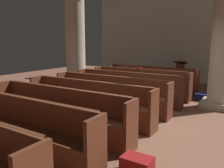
{
  "coord_description": "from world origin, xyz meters",
  "views": [
    {
      "loc": [
        2.33,
        -4.7,
        1.84
      ],
      "look_at": [
        -0.82,
        0.35,
        0.75
      ],
      "focal_mm": 37.04,
      "sensor_mm": 36.0,
      "label": 1
    }
  ],
  "objects_px": {
    "pew_row_1": "(140,81)",
    "kneeler_box_red": "(137,166)",
    "pew_row_3": "(109,92)",
    "pew_row_5": "(57,109)",
    "kneeler_box_navy": "(201,97)",
    "hymn_book": "(139,68)",
    "pew_row_6": "(15,123)",
    "pew_row_0": "(151,78)",
    "pew_row_4": "(87,99)",
    "pew_row_2": "(126,86)",
    "pillar_far_side": "(75,37)",
    "lectern": "(180,76)"
  },
  "relations": [
    {
      "from": "pew_row_1",
      "to": "kneeler_box_red",
      "type": "relative_size",
      "value": 8.07
    },
    {
      "from": "pew_row_3",
      "to": "pew_row_5",
      "type": "xyz_separation_m",
      "value": [
        0.0,
        -1.96,
        0.0
      ]
    },
    {
      "from": "pew_row_3",
      "to": "kneeler_box_navy",
      "type": "xyz_separation_m",
      "value": [
        1.98,
        2.38,
        -0.38
      ]
    },
    {
      "from": "pew_row_1",
      "to": "hymn_book",
      "type": "bearing_deg",
      "value": 120.71
    },
    {
      "from": "pew_row_6",
      "to": "pew_row_3",
      "type": "bearing_deg",
      "value": 90.0
    },
    {
      "from": "pew_row_0",
      "to": "hymn_book",
      "type": "bearing_deg",
      "value": -98.14
    },
    {
      "from": "pew_row_4",
      "to": "pew_row_6",
      "type": "xyz_separation_m",
      "value": [
        0.0,
        -1.96,
        0.0
      ]
    },
    {
      "from": "pew_row_2",
      "to": "pew_row_3",
      "type": "xyz_separation_m",
      "value": [
        0.0,
        -0.98,
        0.0
      ]
    },
    {
      "from": "pew_row_0",
      "to": "pew_row_1",
      "type": "relative_size",
      "value": 1.0
    },
    {
      "from": "pew_row_2",
      "to": "kneeler_box_red",
      "type": "xyz_separation_m",
      "value": [
        2.08,
        -3.48,
        -0.36
      ]
    },
    {
      "from": "pew_row_2",
      "to": "pew_row_5",
      "type": "distance_m",
      "value": 2.94
    },
    {
      "from": "kneeler_box_red",
      "to": "pew_row_5",
      "type": "bearing_deg",
      "value": 165.51
    },
    {
      "from": "pew_row_0",
      "to": "hymn_book",
      "type": "distance_m",
      "value": 0.91
    },
    {
      "from": "pew_row_2",
      "to": "hymn_book",
      "type": "bearing_deg",
      "value": 95.52
    },
    {
      "from": "pew_row_3",
      "to": "hymn_book",
      "type": "relative_size",
      "value": 16.86
    },
    {
      "from": "pillar_far_side",
      "to": "pew_row_0",
      "type": "bearing_deg",
      "value": 28.04
    },
    {
      "from": "pew_row_1",
      "to": "pillar_far_side",
      "type": "bearing_deg",
      "value": -171.69
    },
    {
      "from": "pew_row_4",
      "to": "hymn_book",
      "type": "bearing_deg",
      "value": 92.07
    },
    {
      "from": "pew_row_1",
      "to": "pew_row_6",
      "type": "distance_m",
      "value": 4.91
    },
    {
      "from": "pew_row_1",
      "to": "pew_row_4",
      "type": "bearing_deg",
      "value": -90.0
    },
    {
      "from": "pew_row_5",
      "to": "pillar_far_side",
      "type": "relative_size",
      "value": 0.9
    },
    {
      "from": "pew_row_1",
      "to": "pew_row_2",
      "type": "bearing_deg",
      "value": -90.0
    },
    {
      "from": "lectern",
      "to": "pew_row_0",
      "type": "bearing_deg",
      "value": -117.81
    },
    {
      "from": "pew_row_1",
      "to": "pew_row_5",
      "type": "height_order",
      "value": "same"
    },
    {
      "from": "pew_row_3",
      "to": "kneeler_box_navy",
      "type": "height_order",
      "value": "pew_row_3"
    },
    {
      "from": "pew_row_5",
      "to": "pew_row_4",
      "type": "bearing_deg",
      "value": 90.0
    },
    {
      "from": "pew_row_5",
      "to": "kneeler_box_navy",
      "type": "distance_m",
      "value": 4.79
    },
    {
      "from": "pew_row_0",
      "to": "pew_row_5",
      "type": "bearing_deg",
      "value": -90.0
    },
    {
      "from": "pew_row_0",
      "to": "pillar_far_side",
      "type": "xyz_separation_m",
      "value": [
        -2.54,
        -1.35,
        1.51
      ]
    },
    {
      "from": "pew_row_0",
      "to": "kneeler_box_navy",
      "type": "distance_m",
      "value": 2.09
    },
    {
      "from": "pew_row_3",
      "to": "lectern",
      "type": "xyz_separation_m",
      "value": [
        0.72,
        4.32,
        -0.04
      ]
    },
    {
      "from": "pew_row_4",
      "to": "lectern",
      "type": "distance_m",
      "value": 5.35
    },
    {
      "from": "pew_row_4",
      "to": "hymn_book",
      "type": "xyz_separation_m",
      "value": [
        -0.11,
        3.13,
        0.43
      ]
    },
    {
      "from": "pew_row_2",
      "to": "pew_row_4",
      "type": "distance_m",
      "value": 1.96
    },
    {
      "from": "kneeler_box_red",
      "to": "pillar_far_side",
      "type": "bearing_deg",
      "value": 138.44
    },
    {
      "from": "pew_row_4",
      "to": "kneeler_box_navy",
      "type": "relative_size",
      "value": 9.33
    },
    {
      "from": "pew_row_5",
      "to": "pew_row_1",
      "type": "bearing_deg",
      "value": 90.0
    },
    {
      "from": "pew_row_4",
      "to": "kneeler_box_red",
      "type": "relative_size",
      "value": 8.07
    },
    {
      "from": "pew_row_1",
      "to": "pew_row_5",
      "type": "xyz_separation_m",
      "value": [
        0.0,
        -3.92,
        0.0
      ]
    },
    {
      "from": "pew_row_3",
      "to": "kneeler_box_red",
      "type": "distance_m",
      "value": 3.27
    },
    {
      "from": "pew_row_4",
      "to": "pew_row_2",
      "type": "bearing_deg",
      "value": 90.0
    },
    {
      "from": "lectern",
      "to": "kneeler_box_red",
      "type": "bearing_deg",
      "value": -78.79
    },
    {
      "from": "pillar_far_side",
      "to": "lectern",
      "type": "relative_size",
      "value": 3.56
    },
    {
      "from": "hymn_book",
      "to": "pew_row_3",
      "type": "bearing_deg",
      "value": -86.99
    },
    {
      "from": "pew_row_2",
      "to": "kneeler_box_red",
      "type": "relative_size",
      "value": 8.07
    },
    {
      "from": "pew_row_2",
      "to": "pew_row_6",
      "type": "height_order",
      "value": "same"
    },
    {
      "from": "pillar_far_side",
      "to": "pew_row_5",
      "type": "bearing_deg",
      "value": -54.47
    },
    {
      "from": "pew_row_2",
      "to": "kneeler_box_navy",
      "type": "bearing_deg",
      "value": 35.26
    },
    {
      "from": "hymn_book",
      "to": "kneeler_box_navy",
      "type": "bearing_deg",
      "value": 6.21
    },
    {
      "from": "pew_row_4",
      "to": "pillar_far_side",
      "type": "distance_m",
      "value": 3.92
    }
  ]
}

